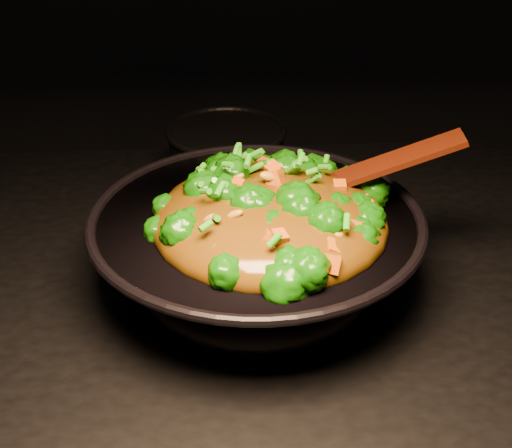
{
  "coord_description": "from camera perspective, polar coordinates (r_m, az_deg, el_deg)",
  "views": [
    {
      "loc": [
        0.0,
        -0.8,
        1.48
      ],
      "look_at": [
        0.05,
        -0.01,
        1.0
      ],
      "focal_mm": 50.0,
      "sensor_mm": 36.0,
      "label": 1
    }
  ],
  "objects": [
    {
      "name": "wok",
      "position": [
        0.94,
        0.04,
        -2.6
      ],
      "size": [
        0.55,
        0.55,
        0.12
      ],
      "primitive_type": null,
      "rotation": [
        0.0,
        0.0,
        0.41
      ],
      "color": "black",
      "rests_on": "stovetop"
    },
    {
      "name": "spatula",
      "position": [
        0.92,
        7.92,
        3.95
      ],
      "size": [
        0.27,
        0.06,
        0.11
      ],
      "primitive_type": "cube",
      "rotation": [
        0.0,
        -0.38,
        -0.08
      ],
      "color": "#3C1709",
      "rests_on": "wok"
    },
    {
      "name": "stir_fry",
      "position": [
        0.87,
        1.17,
        2.8
      ],
      "size": [
        0.39,
        0.39,
        0.1
      ],
      "primitive_type": null,
      "rotation": [
        0.0,
        0.0,
        -0.4
      ],
      "color": "#135A06",
      "rests_on": "wok"
    },
    {
      "name": "back_pot",
      "position": [
        1.21,
        -2.35,
        5.32
      ],
      "size": [
        0.2,
        0.2,
        0.11
      ],
      "primitive_type": "cylinder",
      "rotation": [
        0.0,
        0.0,
        -0.07
      ],
      "color": "black",
      "rests_on": "stovetop"
    }
  ]
}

